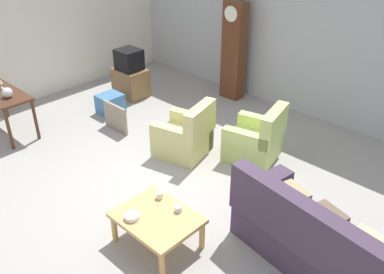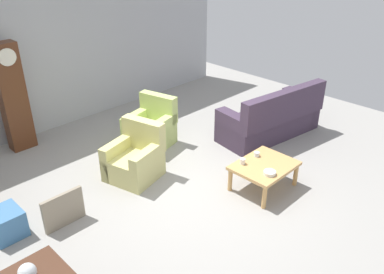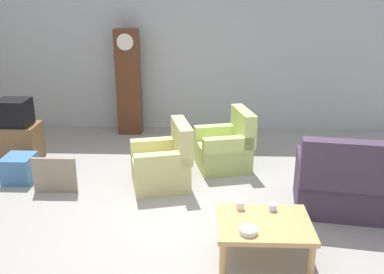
% 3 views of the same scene
% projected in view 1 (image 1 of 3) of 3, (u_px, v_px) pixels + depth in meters
% --- Properties ---
extents(ground_plane, '(10.40, 10.40, 0.00)m').
position_uv_depth(ground_plane, '(162.00, 185.00, 6.06)').
color(ground_plane, '#999691').
extents(garage_door_wall, '(8.40, 0.16, 3.20)m').
position_uv_depth(garage_door_wall, '(303.00, 29.00, 7.52)').
color(garage_door_wall, '#ADAFB5').
rests_on(garage_door_wall, ground_plane).
extents(pegboard_wall_left, '(0.12, 6.40, 2.88)m').
position_uv_depth(pegboard_wall_left, '(29.00, 29.00, 8.10)').
color(pegboard_wall_left, silver).
rests_on(pegboard_wall_left, ground_plane).
extents(couch_floral, '(2.21, 1.18, 1.04)m').
position_uv_depth(couch_floral, '(320.00, 245.00, 4.51)').
color(couch_floral, '#423347').
rests_on(couch_floral, ground_plane).
extents(armchair_olive_near, '(0.95, 0.93, 0.92)m').
position_uv_depth(armchair_olive_near, '(185.00, 137.00, 6.67)').
color(armchair_olive_near, '#CCC67A').
rests_on(armchair_olive_near, ground_plane).
extents(armchair_olive_far, '(0.95, 0.92, 0.92)m').
position_uv_depth(armchair_olive_far, '(256.00, 142.00, 6.55)').
color(armchair_olive_far, '#C2D776').
rests_on(armchair_olive_far, ground_plane).
extents(coffee_table_wood, '(0.96, 0.76, 0.43)m').
position_uv_depth(coffee_table_wood, '(157.00, 220.00, 4.85)').
color(coffee_table_wood, tan).
rests_on(coffee_table_wood, ground_plane).
extents(console_table_dark, '(1.30, 0.56, 0.78)m').
position_uv_depth(console_table_dark, '(2.00, 98.00, 7.13)').
color(console_table_dark, '#472819').
rests_on(console_table_dark, ground_plane).
extents(grandfather_clock, '(0.44, 0.30, 1.99)m').
position_uv_depth(grandfather_clock, '(234.00, 51.00, 8.30)').
color(grandfather_clock, '#562D19').
rests_on(grandfather_clock, ground_plane).
extents(tv_stand_cabinet, '(0.68, 0.52, 0.59)m').
position_uv_depth(tv_stand_cabinet, '(131.00, 82.00, 8.70)').
color(tv_stand_cabinet, brown).
rests_on(tv_stand_cabinet, ground_plane).
extents(tv_crt, '(0.48, 0.44, 0.42)m').
position_uv_depth(tv_crt, '(129.00, 59.00, 8.45)').
color(tv_crt, black).
rests_on(tv_crt, tv_stand_cabinet).
extents(framed_picture_leaning, '(0.60, 0.05, 0.51)m').
position_uv_depth(framed_picture_leaning, '(115.00, 118.00, 7.39)').
color(framed_picture_leaning, gray).
rests_on(framed_picture_leaning, ground_plane).
extents(storage_box_blue, '(0.41, 0.45, 0.38)m').
position_uv_depth(storage_box_blue, '(110.00, 104.00, 8.03)').
color(storage_box_blue, teal).
rests_on(storage_box_blue, ground_plane).
extents(glass_dome_cloche, '(0.17, 0.17, 0.17)m').
position_uv_depth(glass_dome_cloche, '(7.00, 93.00, 6.84)').
color(glass_dome_cloche, silver).
rests_on(glass_dome_cloche, console_table_dark).
extents(cup_white_porcelain, '(0.08, 0.08, 0.09)m').
position_uv_depth(cup_white_porcelain, '(160.00, 195.00, 5.09)').
color(cup_white_porcelain, white).
rests_on(cup_white_porcelain, coffee_table_wood).
extents(cup_blue_rimmed, '(0.09, 0.09, 0.07)m').
position_uv_depth(cup_blue_rimmed, '(178.00, 209.00, 4.88)').
color(cup_blue_rimmed, silver).
rests_on(cup_blue_rimmed, coffee_table_wood).
extents(bowl_white_stacked, '(0.18, 0.18, 0.05)m').
position_uv_depth(bowl_white_stacked, '(132.00, 216.00, 4.77)').
color(bowl_white_stacked, white).
rests_on(bowl_white_stacked, coffee_table_wood).
extents(wine_glass_short, '(0.07, 0.07, 0.18)m').
position_uv_depth(wine_glass_short, '(1.00, 83.00, 7.13)').
color(wine_glass_short, silver).
rests_on(wine_glass_short, console_table_dark).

